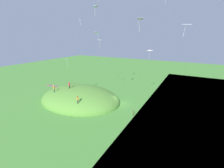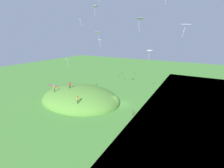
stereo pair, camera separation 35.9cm
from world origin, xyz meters
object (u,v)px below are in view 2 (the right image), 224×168
(kite_4, at_px, (100,41))
(mooring_post, at_px, (133,113))
(kite_6, at_px, (67,60))
(kite_5, at_px, (186,25))
(kite_2, at_px, (149,51))
(kite_8, at_px, (95,7))
(kite_9, at_px, (97,33))
(kite_3, at_px, (80,20))
(kite_1, at_px, (140,20))
(person_on_hilltop, at_px, (77,99))
(person_walking_path, at_px, (70,84))
(person_with_child, at_px, (54,87))

(kite_4, bearing_deg, mooring_post, 152.22)
(kite_6, bearing_deg, kite_5, 170.75)
(kite_2, relative_size, kite_8, 0.88)
(kite_9, bearing_deg, kite_6, 87.64)
(kite_3, bearing_deg, kite_4, -136.25)
(kite_1, xyz_separation_m, kite_3, (15.83, -3.27, 1.05))
(kite_4, height_order, mooring_post, kite_4)
(kite_2, relative_size, kite_6, 0.72)
(kite_8, bearing_deg, person_on_hilltop, 43.85)
(person_walking_path, height_order, kite_3, kite_3)
(kite_4, distance_m, kite_6, 9.40)
(kite_6, relative_size, kite_9, 0.89)
(kite_8, bearing_deg, kite_6, -10.32)
(person_walking_path, height_order, kite_1, kite_1)
(person_with_child, xyz_separation_m, kite_1, (-20.49, -2.44, 14.76))
(kite_9, bearing_deg, kite_4, 128.37)
(person_walking_path, relative_size, kite_6, 0.78)
(person_on_hilltop, xyz_separation_m, kite_1, (-11.59, -4.10, 15.33))
(kite_5, bearing_deg, mooring_post, -24.19)
(person_on_hilltop, bearing_deg, kite_6, -98.50)
(person_walking_path, bearing_deg, kite_3, 147.79)
(person_walking_path, relative_size, mooring_post, 1.22)
(kite_8, relative_size, kite_9, 0.73)
(kite_6, bearing_deg, kite_2, 174.36)
(kite_1, relative_size, kite_3, 1.68)
(person_on_hilltop, bearing_deg, person_with_child, -73.94)
(person_with_child, height_order, mooring_post, person_with_child)
(kite_3, height_order, mooring_post, kite_3)
(kite_4, bearing_deg, kite_1, 152.66)
(person_on_hilltop, relative_size, kite_4, 0.83)
(person_with_child, xyz_separation_m, kite_4, (-8.00, -8.90, 11.03))
(kite_3, height_order, kite_8, kite_8)
(kite_5, height_order, mooring_post, kite_5)
(kite_4, distance_m, kite_8, 10.63)
(person_walking_path, height_order, person_with_child, person_walking_path)
(kite_8, distance_m, mooring_post, 21.96)
(person_with_child, bearing_deg, mooring_post, 78.24)
(person_with_child, relative_size, kite_2, 1.17)
(kite_5, distance_m, kite_8, 16.60)
(kite_3, relative_size, kite_4, 0.61)
(kite_1, bearing_deg, person_with_child, 6.78)
(person_with_child, bearing_deg, kite_5, 68.63)
(kite_3, xyz_separation_m, mooring_post, (-15.24, 3.09, -18.95))
(kite_4, relative_size, kite_8, 1.22)
(kite_1, xyz_separation_m, kite_5, (-7.54, 3.46, -1.29))
(mooring_post, bearing_deg, person_on_hilltop, 21.29)
(person_with_child, bearing_deg, kite_1, 77.51)
(kite_4, xyz_separation_m, kite_5, (-20.04, 9.93, 2.44))
(person_with_child, distance_m, kite_3, 17.45)
(kite_8, bearing_deg, kite_3, -30.33)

